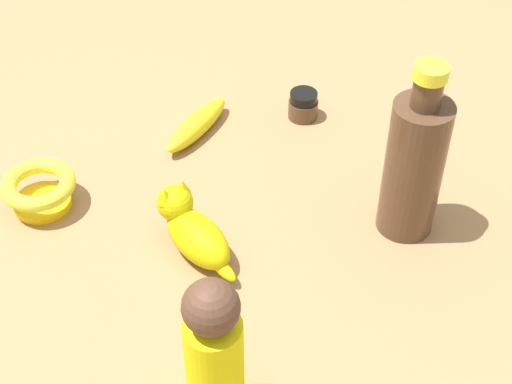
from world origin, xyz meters
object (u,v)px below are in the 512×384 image
at_px(banana, 197,124).
at_px(bowl, 39,188).
at_px(bottle_tall, 414,164).
at_px(cat_figurine, 193,229).
at_px(person_figure_adult, 214,355).
at_px(nail_polish_jar, 303,105).

relative_size(banana, bowl, 1.47).
xyz_separation_m(bottle_tall, banana, (-0.11, 0.34, -0.09)).
bearing_deg(cat_figurine, banana, 54.69).
distance_m(person_figure_adult, banana, 0.50).
relative_size(person_figure_adult, cat_figurine, 1.33).
bearing_deg(bowl, banana, 0.40).
distance_m(person_figure_adult, cat_figurine, 0.25).
distance_m(cat_figurine, bowl, 0.23).
distance_m(bottle_tall, bowl, 0.51).
xyz_separation_m(bottle_tall, cat_figurine, (-0.25, 0.14, -0.07)).
distance_m(person_figure_adult, bowl, 0.42).
bearing_deg(banana, bowl, -21.19).
bearing_deg(bottle_tall, bowl, 138.17).
xyz_separation_m(person_figure_adult, banana, (0.26, 0.42, -0.08)).
relative_size(bottle_tall, cat_figurine, 1.67).
bearing_deg(person_figure_adult, nail_polish_jar, 40.04).
distance_m(bottle_tall, banana, 0.37).
distance_m(person_figure_adult, bottle_tall, 0.38).
xyz_separation_m(nail_polish_jar, banana, (-0.16, 0.07, -0.00)).
bearing_deg(bowl, bottle_tall, -41.83).
bearing_deg(nail_polish_jar, cat_figurine, -155.96).
bearing_deg(banana, person_figure_adult, 36.64).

